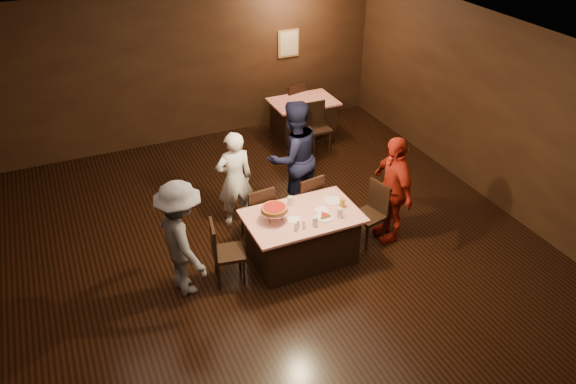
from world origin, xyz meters
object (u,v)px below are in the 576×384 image
(chair_end_right, at_px, (369,214))
(plate_empty, at_px, (332,201))
(main_table, at_px, (302,237))
(glass_front_right, at_px, (340,213))
(diner_navy_hoodie, at_px, (294,157))
(diner_grey_knit, at_px, (182,239))
(chair_end_left, at_px, (229,252))
(diner_white_jacket, at_px, (235,179))
(diner_red_shirt, at_px, (393,189))
(chair_back_near, at_px, (319,128))
(back_table, at_px, (303,118))
(glass_front_left, at_px, (315,221))
(chair_far_left, at_px, (257,212))
(chair_back_far, at_px, (291,104))
(pizza_stand, at_px, (274,209))
(chair_far_right, at_px, (305,200))
(glass_amber, at_px, (342,203))
(glass_back, at_px, (290,201))

(chair_end_right, xyz_separation_m, plate_empty, (-0.55, 0.15, 0.30))
(main_table, xyz_separation_m, glass_front_right, (0.45, -0.25, 0.46))
(chair_end_right, height_order, diner_navy_hoodie, diner_navy_hoodie)
(diner_grey_knit, xyz_separation_m, glass_front_right, (2.14, -0.31, 0.01))
(chair_end_left, distance_m, diner_white_jacket, 1.42)
(diner_red_shirt, bearing_deg, chair_back_near, 178.85)
(back_table, relative_size, plate_empty, 5.20)
(chair_end_left, height_order, plate_empty, chair_end_left)
(back_table, relative_size, glass_front_left, 9.29)
(glass_front_left, bearing_deg, diner_white_jacket, 110.76)
(chair_far_left, height_order, chair_back_far, same)
(diner_navy_hoodie, bearing_deg, diner_white_jacket, -7.04)
(pizza_stand, bearing_deg, chair_far_right, 41.19)
(plate_empty, bearing_deg, chair_far_left, 147.72)
(diner_white_jacket, bearing_deg, back_table, -134.04)
(back_table, xyz_separation_m, diner_white_jacket, (-2.31, -2.40, 0.41))
(main_table, height_order, diner_grey_knit, diner_grey_knit)
(glass_amber, relative_size, glass_back, 1.00)
(back_table, bearing_deg, chair_back_far, 90.00)
(chair_back_far, xyz_separation_m, pizza_stand, (-2.16, -4.22, 0.48))
(diner_grey_knit, bearing_deg, chair_end_left, -105.30)
(back_table, relative_size, glass_amber, 9.29)
(chair_far_right, relative_size, chair_back_far, 1.00)
(main_table, height_order, glass_front_left, glass_front_left)
(glass_front_left, bearing_deg, glass_front_right, 7.13)
(glass_front_right, distance_m, glass_amber, 0.25)
(chair_far_right, distance_m, glass_front_left, 1.17)
(chair_far_left, relative_size, chair_end_right, 1.00)
(diner_white_jacket, bearing_deg, pizza_stand, 96.63)
(chair_end_left, relative_size, chair_end_right, 1.00)
(diner_navy_hoodie, xyz_separation_m, glass_amber, (0.14, -1.34, -0.11))
(chair_end_left, distance_m, plate_empty, 1.68)
(chair_end_right, xyz_separation_m, glass_front_left, (-1.05, -0.30, 0.37))
(diner_white_jacket, bearing_deg, chair_end_right, 142.12)
(diner_white_jacket, distance_m, plate_empty, 1.57)
(main_table, relative_size, chair_far_left, 1.68)
(diner_white_jacket, xyz_separation_m, pizza_stand, (0.15, -1.22, 0.16))
(diner_grey_knit, distance_m, glass_front_left, 1.78)
(back_table, bearing_deg, diner_grey_knit, -133.71)
(chair_far_right, distance_m, chair_end_left, 1.68)
(chair_end_left, xyz_separation_m, glass_front_right, (1.55, -0.25, 0.37))
(glass_front_left, height_order, glass_back, same)
(diner_navy_hoodie, relative_size, glass_amber, 13.50)
(pizza_stand, bearing_deg, glass_back, 35.54)
(chair_back_far, relative_size, pizza_stand, 2.50)
(diner_navy_hoodie, relative_size, glass_back, 13.50)
(chair_far_left, height_order, chair_far_right, same)
(chair_far_left, height_order, glass_front_right, chair_far_left)
(main_table, xyz_separation_m, diner_grey_knit, (-1.69, 0.06, 0.45))
(chair_end_right, distance_m, chair_back_near, 3.04)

